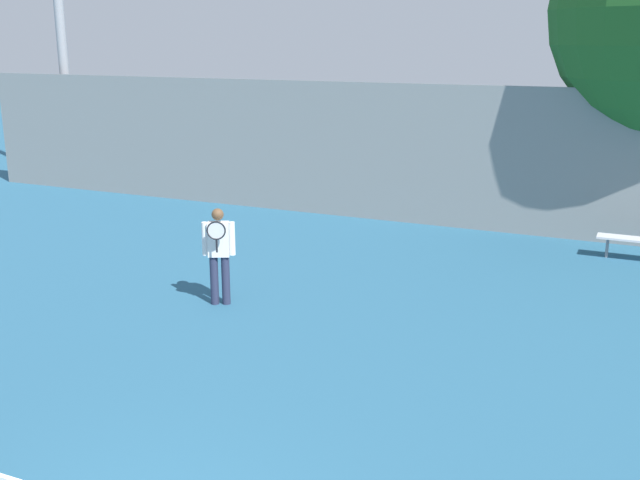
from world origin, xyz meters
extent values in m
cylinder|color=#282D47|center=(-2.71, 6.49, 0.42)|extent=(0.14, 0.14, 0.85)
cylinder|color=#282D47|center=(-2.54, 6.57, 0.42)|extent=(0.14, 0.14, 0.85)
cube|color=white|center=(-2.62, 6.53, 1.14)|extent=(0.40, 0.33, 0.58)
cylinder|color=white|center=(-2.83, 6.43, 1.15)|extent=(0.10, 0.10, 0.57)
cylinder|color=white|center=(-2.42, 6.63, 1.15)|extent=(0.10, 0.10, 0.57)
sphere|color=brown|center=(-2.62, 6.53, 1.56)|extent=(0.20, 0.20, 0.20)
cylinder|color=black|center=(-2.50, 6.28, 1.10)|extent=(0.03, 0.03, 0.22)
torus|color=black|center=(-2.50, 6.28, 1.36)|extent=(0.29, 0.16, 0.31)
cylinder|color=silver|center=(-2.50, 6.28, 1.36)|extent=(0.24, 0.12, 0.27)
cylinder|color=gray|center=(3.17, 12.16, 0.21)|extent=(0.06, 0.06, 0.42)
cube|color=gray|center=(0.00, 13.35, 1.67)|extent=(28.95, 0.06, 3.34)
camera|label=1|loc=(3.81, -3.72, 4.39)|focal=42.00mm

